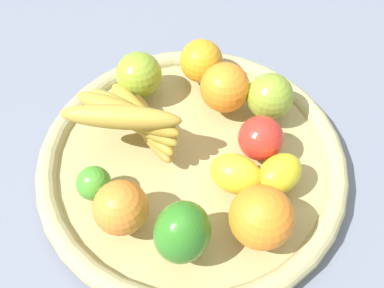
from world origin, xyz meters
TOP-DOWN VIEW (x-y plane):
  - ground_plane at (0.00, 0.00)m, footprint 2.40×2.40m
  - basket at (0.00, 0.00)m, footprint 0.47×0.47m
  - orange_2 at (-0.10, -0.03)m, footprint 0.09×0.09m
  - apple_1 at (-0.07, 0.07)m, footprint 0.09×0.09m
  - lemon_1 at (-0.01, 0.08)m, footprint 0.08×0.09m
  - orange_0 at (0.14, 0.02)m, footprint 0.09×0.09m
  - banana_bunch at (0.04, -0.08)m, footprint 0.15×0.17m
  - bell_pepper at (0.11, 0.10)m, footprint 0.09×0.08m
  - orange_3 at (-0.12, -0.10)m, footprint 0.09×0.09m
  - apple_2 at (-0.02, -0.15)m, footprint 0.10×0.10m
  - orange_1 at (0.02, 0.15)m, footprint 0.11×0.11m
  - lemon_0 at (-0.05, 0.12)m, footprint 0.07×0.06m
  - lime_0 at (0.14, -0.04)m, footprint 0.07×0.07m
  - apple_0 at (-0.14, 0.02)m, footprint 0.10×0.10m

SIDE VIEW (x-z plane):
  - ground_plane at x=0.00m, z-range 0.00..0.00m
  - basket at x=0.00m, z-range 0.00..0.04m
  - lime_0 at x=0.14m, z-range 0.04..0.09m
  - lemon_0 at x=-0.05m, z-range 0.04..0.09m
  - lemon_1 at x=-0.01m, z-range 0.04..0.09m
  - apple_1 at x=-0.07m, z-range 0.04..0.11m
  - orange_0 at x=0.14m, z-range 0.04..0.11m
  - orange_3 at x=-0.12m, z-range 0.04..0.11m
  - apple_0 at x=-0.14m, z-range 0.04..0.11m
  - apple_2 at x=-0.02m, z-range 0.04..0.11m
  - orange_2 at x=-0.10m, z-range 0.04..0.12m
  - orange_1 at x=0.02m, z-range 0.04..0.12m
  - bell_pepper at x=0.11m, z-range 0.04..0.13m
  - banana_bunch at x=0.04m, z-range 0.04..0.13m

